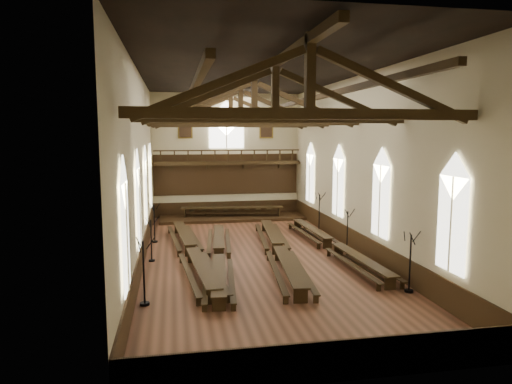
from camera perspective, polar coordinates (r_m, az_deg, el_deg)
ground at (r=25.46m, az=-0.20°, el=-8.11°), size 26.00×26.00×0.00m
room_walls at (r=24.54m, az=-0.20°, el=6.59°), size 26.00×26.00×26.00m
wainscot_band at (r=25.30m, az=-0.20°, el=-6.80°), size 12.00×26.00×1.20m
side_windows at (r=24.72m, az=-0.20°, el=0.27°), size 11.85×19.80×4.50m
end_window at (r=37.31m, az=-3.72°, el=8.00°), size 2.80×0.12×3.80m
minstrels_gallery at (r=37.18m, az=-3.63°, el=2.89°), size 11.80×1.24×3.70m
portraits at (r=37.30m, az=-3.72°, el=7.81°), size 7.75×0.09×1.45m
roof_trusses at (r=24.58m, az=-0.21°, el=10.68°), size 11.70×25.70×2.80m
refectory_row_a at (r=25.11m, az=-8.12°, el=-7.15°), size 2.07×14.33×0.73m
refectory_row_b at (r=24.20m, az=-4.61°, el=-7.76°), size 1.96×13.74×0.67m
refectory_row_c at (r=25.22m, az=2.94°, el=-7.00°), size 2.18×14.40×0.74m
refectory_row_d at (r=26.70m, az=9.57°, el=-6.38°), size 1.63×13.79×0.68m
dais at (r=36.46m, az=-3.00°, el=-3.22°), size 11.40×3.20×0.21m
high_table at (r=36.33m, az=-3.01°, el=-2.06°), size 8.15×1.88×0.76m
high_chairs at (r=37.12m, az=-3.16°, el=-2.07°), size 6.72×0.43×0.93m
candelabrum_left_near at (r=18.92m, az=-13.81°, el=-11.19°), size 0.76×0.85×2.77m
candelabrum_left_mid at (r=25.05m, az=-12.94°, el=-6.84°), size 0.70×0.71×2.39m
candelabrum_left_far at (r=29.27m, az=-12.56°, el=-4.70°), size 0.75×0.74×2.53m
candelabrum_right_near at (r=20.88m, az=18.64°, el=-9.67°), size 0.77×0.81×2.67m
candelabrum_right_mid at (r=27.14m, az=11.32°, el=-5.65°), size 0.65×0.76×2.46m
candelabrum_right_far at (r=31.90m, az=7.89°, el=-3.47°), size 0.80×0.83×2.77m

